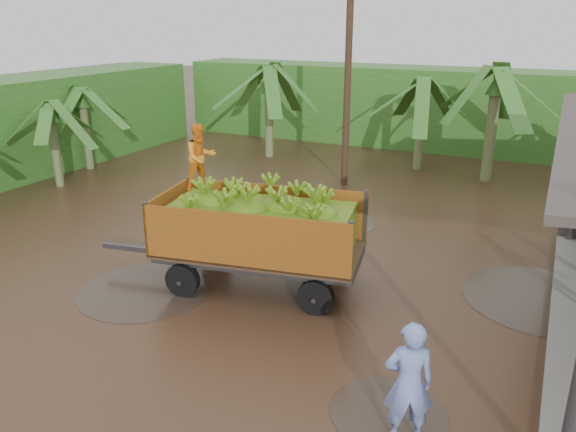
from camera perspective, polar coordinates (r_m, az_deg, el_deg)
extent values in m
plane|color=black|center=(12.72, 1.72, -7.38)|extent=(100.00, 100.00, 0.00)
cube|color=#2D661E|center=(27.46, 11.95, 10.84)|extent=(22.00, 3.00, 3.60)
cube|color=#2D661E|center=(23.84, -26.29, 7.99)|extent=(3.00, 18.00, 3.60)
cube|color=#47474C|center=(13.88, -15.10, -3.23)|extent=(1.77, 0.44, 0.12)
imported|color=orange|center=(12.68, -8.88, 5.93)|extent=(0.86, 0.92, 1.50)
imported|color=#758ED6|center=(8.29, 12.14, -16.29)|extent=(0.83, 0.70, 1.92)
cylinder|color=#47301E|center=(19.92, 6.08, 13.52)|extent=(0.24, 0.24, 7.40)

